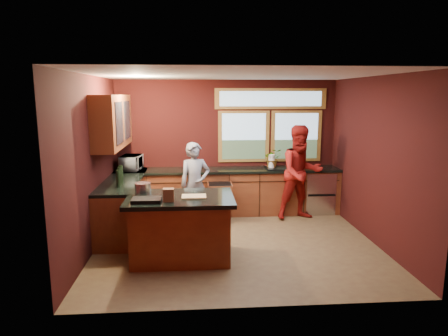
{
  "coord_description": "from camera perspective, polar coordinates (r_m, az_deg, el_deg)",
  "views": [
    {
      "loc": [
        -0.66,
        -6.18,
        2.41
      ],
      "look_at": [
        -0.18,
        0.4,
        1.19
      ],
      "focal_mm": 32.0,
      "sensor_mm": 36.0,
      "label": 1
    }
  ],
  "objects": [
    {
      "name": "paper_towel",
      "position": [
        8.14,
        6.8,
        0.94
      ],
      "size": [
        0.12,
        0.12,
        0.28
      ],
      "primitive_type": "cylinder",
      "color": "white",
      "rests_on": "back_counter"
    },
    {
      "name": "floor",
      "position": [
        6.66,
        1.81,
        -10.71
      ],
      "size": [
        4.5,
        4.5,
        0.0
      ],
      "primitive_type": "plane",
      "color": "brown",
      "rests_on": "ground"
    },
    {
      "name": "left_counter",
      "position": [
        7.4,
        -14.14,
        -5.05
      ],
      "size": [
        0.64,
        2.3,
        0.93
      ],
      "color": "#5B2615",
      "rests_on": "floor"
    },
    {
      "name": "room_shell",
      "position": [
        6.53,
        -3.64,
        5.11
      ],
      "size": [
        4.52,
        4.02,
        2.71
      ],
      "color": "black",
      "rests_on": "ground"
    },
    {
      "name": "back_counter",
      "position": [
        8.15,
        1.97,
        -3.31
      ],
      "size": [
        4.5,
        0.64,
        0.93
      ],
      "color": "#5B2615",
      "rests_on": "floor"
    },
    {
      "name": "microwave",
      "position": [
        8.08,
        -13.11,
        0.73
      ],
      "size": [
        0.42,
        0.57,
        0.29
      ],
      "primitive_type": "imported",
      "rotation": [
        0.0,
        0.0,
        1.45
      ],
      "color": "#999999",
      "rests_on": "left_counter"
    },
    {
      "name": "stock_pot",
      "position": [
        6.01,
        -11.5,
        -2.93
      ],
      "size": [
        0.24,
        0.24,
        0.18
      ],
      "primitive_type": "cylinder",
      "color": "#B9B9BE",
      "rests_on": "island"
    },
    {
      "name": "cutting_board",
      "position": [
        5.79,
        -4.32,
        -4.08
      ],
      "size": [
        0.35,
        0.25,
        0.02
      ],
      "primitive_type": "cube",
      "rotation": [
        0.0,
        0.0,
        -0.0
      ],
      "color": "tan",
      "rests_on": "island"
    },
    {
      "name": "person_red",
      "position": [
        7.84,
        10.92,
        -0.67
      ],
      "size": [
        1.01,
        0.85,
        1.83
      ],
      "primitive_type": "imported",
      "rotation": [
        0.0,
        0.0,
        0.19
      ],
      "color": "maroon",
      "rests_on": "floor"
    },
    {
      "name": "person_grey",
      "position": [
        7.34,
        -4.16,
        -2.37
      ],
      "size": [
        0.65,
        0.51,
        1.56
      ],
      "primitive_type": "imported",
      "rotation": [
        0.0,
        0.0,
        0.28
      ],
      "color": "slate",
      "rests_on": "floor"
    },
    {
      "name": "island",
      "position": [
        5.98,
        -6.19,
        -8.41
      ],
      "size": [
        1.55,
        1.05,
        0.95
      ],
      "color": "#5B2615",
      "rests_on": "floor"
    },
    {
      "name": "paper_bag",
      "position": [
        5.59,
        -7.93,
        -3.84
      ],
      "size": [
        0.15,
        0.12,
        0.18
      ],
      "primitive_type": "cube",
      "rotation": [
        0.0,
        0.0,
        0.03
      ],
      "color": "brown",
      "rests_on": "island"
    },
    {
      "name": "potted_plant",
      "position": [
        8.18,
        6.99,
        1.39
      ],
      "size": [
        0.35,
        0.3,
        0.39
      ],
      "primitive_type": "imported",
      "color": "#999999",
      "rests_on": "back_counter"
    },
    {
      "name": "black_tray",
      "position": [
        5.63,
        -10.97,
        -4.5
      ],
      "size": [
        0.41,
        0.29,
        0.05
      ],
      "primitive_type": "cube",
      "rotation": [
        0.0,
        0.0,
        -0.02
      ],
      "color": "black",
      "rests_on": "island"
    }
  ]
}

